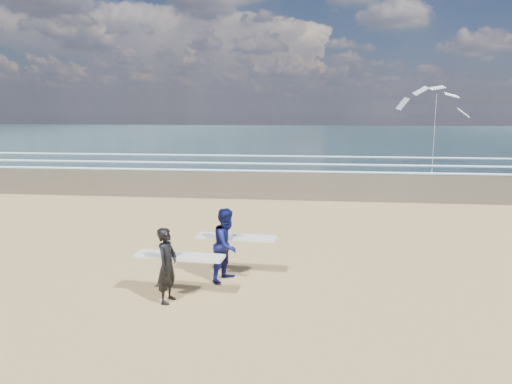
# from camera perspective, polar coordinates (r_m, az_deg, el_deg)

# --- Properties ---
(ocean) EXTENTS (220.00, 100.00, 0.02)m
(ocean) POSITION_cam_1_polar(r_m,az_deg,el_deg) (84.44, 17.83, 6.72)
(ocean) COLOR #172E34
(ocean) RESTS_ON ground
(foam_breakers) EXTENTS (220.00, 11.70, 0.05)m
(foam_breakers) POSITION_cam_1_polar(r_m,az_deg,el_deg) (42.38, 29.30, 2.88)
(foam_breakers) COLOR white
(foam_breakers) RESTS_ON ground
(surfer_near) EXTENTS (2.24, 1.07, 1.82)m
(surfer_near) POSITION_cam_1_polar(r_m,az_deg,el_deg) (11.14, -10.85, -8.83)
(surfer_near) COLOR black
(surfer_near) RESTS_ON ground
(surfer_far) EXTENTS (2.23, 1.27, 1.98)m
(surfer_far) POSITION_cam_1_polar(r_m,az_deg,el_deg) (12.29, -3.57, -6.51)
(surfer_far) COLOR #0B0F3F
(surfer_far) RESTS_ON ground
(kite_1) EXTENTS (5.64, 4.72, 7.33)m
(kite_1) POSITION_cam_1_polar(r_m,az_deg,el_deg) (38.01, 21.50, 8.85)
(kite_1) COLOR slate
(kite_1) RESTS_ON ground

